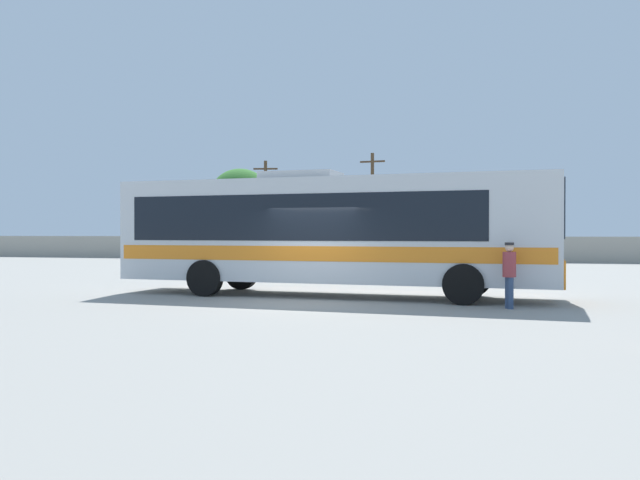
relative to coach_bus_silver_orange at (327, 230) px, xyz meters
The scene contains 10 objects.
ground_plane 8.24m from the coach_bus_silver_orange, 90.57° to the left, with size 300.00×300.00×0.00m, color gray.
perimeter_wall 24.97m from the coach_bus_silver_orange, 90.18° to the left, with size 80.00×0.30×1.61m, color #9E998C.
coach_bus_silver_orange is the anchor object (origin of this frame).
attendant_by_bus_door 5.52m from the coach_bus_silver_orange, 21.73° to the right, with size 0.42×0.42×1.59m.
parked_car_leftmost_silver 23.82m from the coach_bus_silver_orange, 119.87° to the left, with size 4.46×2.07×1.53m.
parked_car_second_maroon 22.29m from the coach_bus_silver_orange, 106.21° to the left, with size 4.51×2.27×1.48m.
utility_pole_near 30.65m from the coach_bus_silver_orange, 113.39° to the left, with size 1.78×0.50×7.22m.
utility_pole_far 28.01m from the coach_bus_silver_orange, 98.18° to the left, with size 1.80×0.27×7.48m.
roadside_tree_left 33.47m from the coach_bus_silver_orange, 116.53° to the left, with size 4.50×4.50×6.86m.
roadside_tree_midleft 30.98m from the coach_bus_silver_orange, 101.04° to the left, with size 3.49×3.49×5.35m.
Camera 1 is at (4.94, -16.47, 1.80)m, focal length 37.21 mm.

